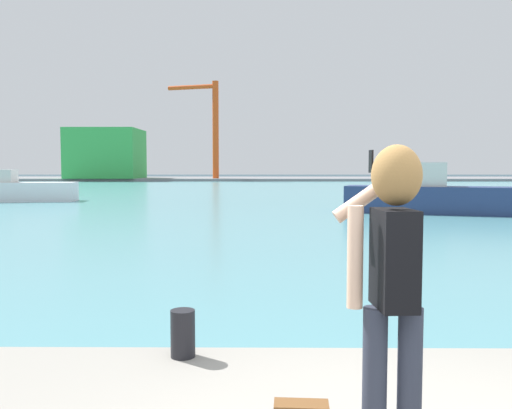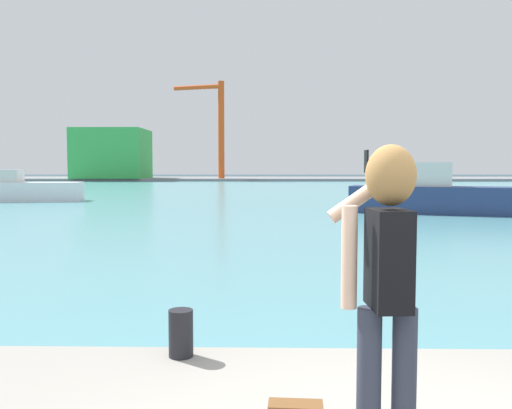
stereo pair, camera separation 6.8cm
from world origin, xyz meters
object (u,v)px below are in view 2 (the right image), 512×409
(person_photographer, at_px, (386,265))
(port_crane, at_px, (216,121))
(boat_moored, at_px, (12,189))
(warehouse_left, at_px, (112,154))
(harbor_bollard, at_px, (181,333))
(boat_moored_2, at_px, (438,195))

(person_photographer, xyz_separation_m, port_crane, (-8.88, 85.08, 7.95))
(person_photographer, height_order, boat_moored, person_photographer)
(port_crane, bearing_deg, boat_moored, -99.14)
(warehouse_left, xyz_separation_m, port_crane, (17.44, -1.39, 5.21))
(port_crane, bearing_deg, warehouse_left, 175.45)
(person_photographer, xyz_separation_m, warehouse_left, (-26.31, 86.47, 2.74))
(harbor_bollard, distance_m, boat_moored_2, 23.55)
(boat_moored_2, bearing_deg, boat_moored, 178.63)
(warehouse_left, bearing_deg, port_crane, -4.55)
(person_photographer, distance_m, boat_moored_2, 24.48)
(boat_moored, height_order, boat_moored_2, boat_moored_2)
(boat_moored, height_order, port_crane, port_crane)
(harbor_bollard, xyz_separation_m, boat_moored_2, (8.98, 21.77, 0.05))
(person_photographer, xyz_separation_m, harbor_bollard, (-1.40, 1.49, -0.86))
(person_photographer, height_order, boat_moored_2, boat_moored_2)
(harbor_bollard, distance_m, boat_moored, 34.56)
(boat_moored_2, bearing_deg, person_photographer, -89.88)
(harbor_bollard, height_order, boat_moored, boat_moored)
(warehouse_left, relative_size, port_crane, 0.72)
(boat_moored, bearing_deg, warehouse_left, 91.63)
(harbor_bollard, xyz_separation_m, warehouse_left, (-24.91, 84.98, 3.60))
(person_photographer, relative_size, boat_moored, 0.20)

